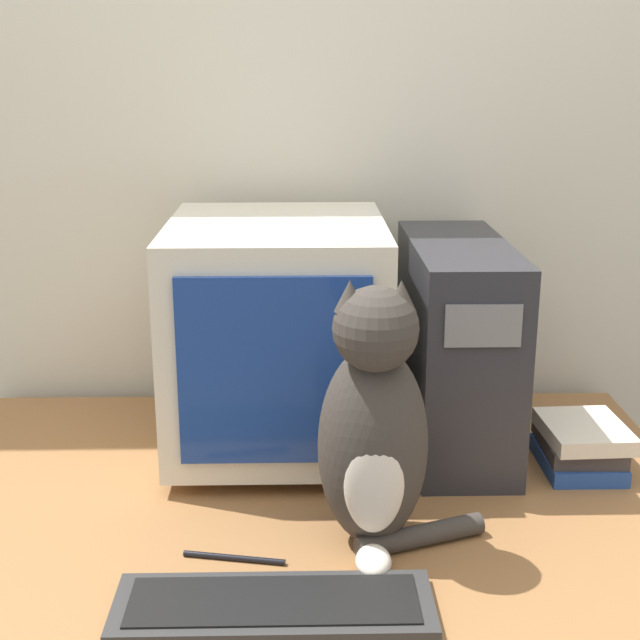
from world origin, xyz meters
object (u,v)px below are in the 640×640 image
at_px(book_stack, 580,445).
at_px(pen, 234,558).
at_px(cat, 374,431).
at_px(computer_tower, 456,345).
at_px(keyboard, 274,607).
at_px(crt_monitor, 278,333).

relative_size(book_stack, pen, 1.26).
distance_m(cat, pen, 0.28).
distance_m(computer_tower, cat, 0.42).
distance_m(computer_tower, pen, 0.61).
distance_m(cat, book_stack, 0.49).
bearing_deg(computer_tower, cat, -116.10).
xyz_separation_m(keyboard, book_stack, (0.54, 0.43, 0.03)).
bearing_deg(pen, keyboard, -64.70).
height_order(crt_monitor, cat, crt_monitor).
bearing_deg(cat, crt_monitor, 114.56).
height_order(computer_tower, keyboard, computer_tower).
xyz_separation_m(crt_monitor, computer_tower, (0.33, 0.01, -0.03)).
distance_m(keyboard, pen, 0.15).
bearing_deg(cat, book_stack, 35.41).
distance_m(crt_monitor, book_stack, 0.59).
bearing_deg(book_stack, cat, -147.04).
bearing_deg(computer_tower, pen, -133.01).
bearing_deg(keyboard, computer_tower, 59.08).
height_order(computer_tower, cat, cat).
distance_m(computer_tower, book_stack, 0.29).
bearing_deg(cat, computer_tower, 66.35).
bearing_deg(computer_tower, keyboard, -120.92).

